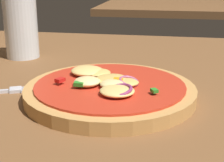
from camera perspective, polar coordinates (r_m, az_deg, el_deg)
The scene contains 4 objects.
dining_table at distance 0.49m, azimuth 4.49°, elevation -5.03°, with size 1.23×0.99×0.04m.
pizza at distance 0.48m, azimuth -0.52°, elevation -1.63°, with size 0.25×0.25×0.03m.
beer_glass at distance 0.73m, azimuth -15.15°, elevation 8.88°, with size 0.07×0.07×0.15m.
background_table at distance 1.91m, azimuth 10.87°, elevation 12.15°, with size 0.80×0.65×0.04m.
Camera 1 is at (0.04, -0.45, 0.21)m, focal length 54.05 mm.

